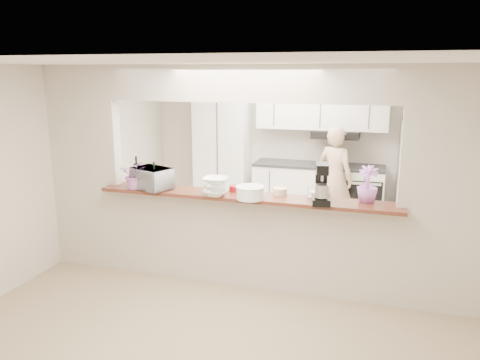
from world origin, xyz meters
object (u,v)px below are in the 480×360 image
at_px(refrigerator, 423,177).
at_px(toaster_oven, 152,178).
at_px(stand_mixer, 321,185).
at_px(person, 335,179).

height_order(refrigerator, toaster_oven, refrigerator).
height_order(refrigerator, stand_mixer, refrigerator).
height_order(toaster_oven, person, person).
distance_m(toaster_oven, stand_mixer, 1.96).
bearing_deg(toaster_oven, stand_mixer, 21.45).
distance_m(stand_mixer, person, 2.48).
xyz_separation_m(toaster_oven, person, (1.87, 2.40, -0.41)).
distance_m(refrigerator, person, 1.34).
bearing_deg(toaster_oven, person, 74.56).
height_order(refrigerator, person, refrigerator).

